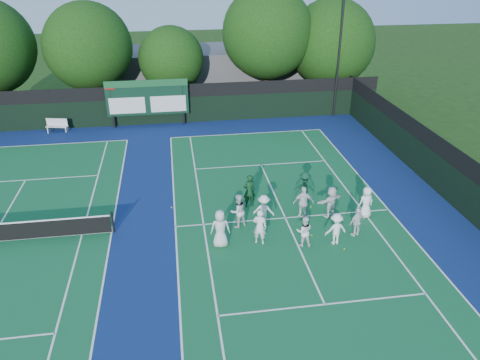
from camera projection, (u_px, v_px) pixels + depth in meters
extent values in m
plane|color=#1A390F|center=(290.00, 229.00, 22.60)|extent=(120.00, 120.00, 0.00)
cube|color=navy|center=(165.00, 228.00, 22.68)|extent=(34.00, 32.00, 0.01)
cube|color=#125C2F|center=(285.00, 218.00, 23.48)|extent=(10.97, 23.77, 0.00)
cube|color=white|center=(247.00, 134.00, 33.97)|extent=(10.97, 0.08, 0.00)
cube|color=white|center=(175.00, 227.00, 22.74)|extent=(0.08, 23.77, 0.00)
cube|color=white|center=(388.00, 210.00, 24.21)|extent=(0.08, 23.77, 0.00)
cube|color=white|center=(204.00, 224.00, 22.92)|extent=(0.08, 23.77, 0.00)
cube|color=white|center=(363.00, 212.00, 24.03)|extent=(0.08, 23.77, 0.00)
cube|color=white|center=(325.00, 304.00, 17.83)|extent=(8.23, 0.08, 0.00)
cube|color=white|center=(261.00, 165.00, 29.13)|extent=(8.23, 0.08, 0.00)
cube|color=white|center=(285.00, 218.00, 23.48)|extent=(0.08, 12.80, 0.00)
cube|color=white|center=(46.00, 145.00, 32.09)|extent=(10.97, 0.08, 0.00)
cube|color=white|center=(112.00, 232.00, 22.33)|extent=(0.08, 23.77, 0.00)
cube|color=white|center=(82.00, 234.00, 22.15)|extent=(0.08, 23.77, 0.00)
cube|color=white|center=(25.00, 180.00, 27.25)|extent=(8.23, 0.08, 0.00)
cube|color=black|center=(162.00, 111.00, 35.47)|extent=(34.00, 0.08, 2.00)
cube|color=black|center=(161.00, 92.00, 34.80)|extent=(34.00, 0.05, 1.00)
cube|color=black|center=(455.00, 188.00, 24.24)|extent=(0.08, 32.00, 2.00)
cube|color=black|center=(461.00, 162.00, 23.57)|extent=(0.05, 32.00, 1.00)
cylinder|color=black|center=(112.00, 105.00, 34.30)|extent=(0.16, 0.16, 3.50)
cylinder|color=black|center=(183.00, 102.00, 35.00)|extent=(0.16, 0.16, 3.50)
cube|color=black|center=(147.00, 98.00, 34.44)|extent=(6.00, 0.15, 2.60)
cube|color=#164E27|center=(146.00, 83.00, 33.86)|extent=(6.00, 0.05, 0.50)
cube|color=silver|center=(127.00, 106.00, 34.38)|extent=(2.60, 0.04, 1.20)
cube|color=silver|center=(168.00, 104.00, 34.78)|extent=(2.60, 0.04, 1.20)
cube|color=#A10D0F|center=(109.00, 86.00, 33.56)|extent=(0.70, 0.04, 0.50)
cube|color=#555559|center=(205.00, 71.00, 42.62)|extent=(18.00, 6.00, 4.00)
cylinder|color=black|center=(339.00, 53.00, 35.22)|extent=(0.16, 0.16, 10.00)
cylinder|color=black|center=(113.00, 222.00, 22.11)|extent=(0.10, 0.10, 1.10)
cube|color=silver|center=(57.00, 126.00, 34.08)|extent=(1.63, 0.77, 0.06)
cube|color=silver|center=(57.00, 122.00, 34.09)|extent=(1.55, 0.42, 0.52)
cube|color=silver|center=(49.00, 130.00, 34.10)|extent=(0.15, 0.37, 0.42)
cube|color=silver|center=(67.00, 129.00, 34.27)|extent=(0.15, 0.37, 0.42)
cylinder|color=black|center=(95.00, 96.00, 37.68)|extent=(0.44, 0.44, 2.75)
sphere|color=#11340B|center=(88.00, 47.00, 35.92)|extent=(6.74, 6.74, 6.74)
sphere|color=#11340B|center=(98.00, 54.00, 36.57)|extent=(4.72, 4.72, 4.72)
cylinder|color=black|center=(174.00, 96.00, 38.65)|extent=(0.44, 0.44, 2.18)
sphere|color=#11340B|center=(171.00, 59.00, 37.28)|extent=(5.19, 5.19, 5.19)
sphere|color=#11340B|center=(179.00, 64.00, 37.86)|extent=(3.63, 3.63, 3.63)
cylinder|color=black|center=(266.00, 86.00, 39.46)|extent=(0.44, 0.44, 3.21)
sphere|color=#11340B|center=(268.00, 33.00, 37.51)|extent=(7.33, 7.33, 7.33)
sphere|color=#11340B|center=(274.00, 41.00, 38.18)|extent=(5.13, 5.13, 5.13)
cylinder|color=black|center=(327.00, 89.00, 40.38)|extent=(0.44, 0.44, 2.34)
sphere|color=#11340B|center=(331.00, 43.00, 38.65)|extent=(7.17, 7.17, 7.17)
sphere|color=#11340B|center=(336.00, 51.00, 39.32)|extent=(5.02, 5.02, 5.02)
sphere|color=#C3E41A|center=(298.00, 190.00, 26.12)|extent=(0.07, 0.07, 0.07)
sphere|color=#C3E41A|center=(344.00, 249.00, 21.05)|extent=(0.07, 0.07, 0.07)
sphere|color=#C3E41A|center=(172.00, 207.00, 24.38)|extent=(0.07, 0.07, 0.07)
sphere|color=#C3E41A|center=(311.00, 207.00, 24.43)|extent=(0.07, 0.07, 0.07)
sphere|color=#C3E41A|center=(312.00, 235.00, 22.03)|extent=(0.07, 0.07, 0.07)
imported|color=silver|center=(220.00, 229.00, 20.93)|extent=(0.93, 0.64, 1.83)
imported|color=white|center=(260.00, 227.00, 21.13)|extent=(0.76, 0.64, 1.76)
imported|color=white|center=(304.00, 231.00, 21.04)|extent=(0.82, 0.69, 1.49)
imported|color=white|center=(336.00, 229.00, 21.16)|extent=(1.06, 0.68, 1.55)
imported|color=white|center=(357.00, 222.00, 21.75)|extent=(0.94, 0.64, 1.48)
imported|color=silver|center=(238.00, 211.00, 22.42)|extent=(1.03, 0.92, 1.73)
imported|color=white|center=(264.00, 210.00, 22.64)|extent=(1.15, 0.87, 1.58)
imported|color=white|center=(303.00, 203.00, 23.12)|extent=(1.05, 0.51, 1.74)
imported|color=white|center=(331.00, 202.00, 23.30)|extent=(1.60, 1.05, 1.65)
imported|color=white|center=(366.00, 202.00, 23.21)|extent=(0.91, 0.70, 1.68)
imported|color=#0E3519|center=(249.00, 191.00, 24.12)|extent=(0.74, 0.55, 1.83)
imported|color=#103B24|center=(305.00, 186.00, 24.77)|extent=(1.22, 0.96, 1.66)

